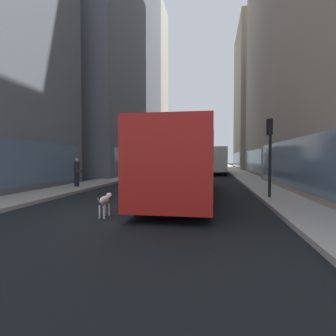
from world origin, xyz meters
The scene contains 15 objects.
ground_plane centered at (0.00, 35.00, 0.00)m, with size 120.00×120.00×0.00m, color black.
sidewalk_left centered at (-5.70, 35.00, 0.07)m, with size 2.40×110.00×0.15m, color #9E9991.
sidewalk_right centered at (5.70, 35.00, 0.07)m, with size 2.40×110.00×0.15m, color #ADA89E.
building_left_mid centered at (-11.90, 23.61, 18.58)m, with size 11.96×22.54×37.18m.
building_left_far centered at (-11.90, 43.99, 16.71)m, with size 8.87×15.08×33.45m.
building_right_far centered at (11.90, 39.80, 12.06)m, with size 10.72×14.10×24.14m.
transit_bus centered at (1.20, 4.03, 1.78)m, with size 2.78×11.53×3.05m.
car_red_coupe centered at (-2.80, 44.33, 0.82)m, with size 1.84×4.37×1.62m.
car_grey_wagon centered at (-1.20, 29.56, 0.82)m, with size 1.83×4.54×1.62m.
car_silver_sedan centered at (-1.20, 24.75, 0.82)m, with size 1.92×4.26×1.62m.
car_blue_hatchback centered at (-2.80, 12.76, 0.82)m, with size 1.78×3.95×1.62m.
box_truck centered at (2.80, 22.43, 1.67)m, with size 2.30×7.50×3.05m.
dalmatian_dog centered at (-0.86, -0.75, 0.51)m, with size 0.22×0.96×0.72m.
pedestrian_with_handbag centered at (-5.58, 6.30, 1.01)m, with size 0.45×0.34×1.69m.
traffic_light_near centered at (4.90, 3.56, 2.44)m, with size 0.24×0.41×3.40m.
Camera 1 is at (2.45, -8.72, 1.83)m, focal length 28.83 mm.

